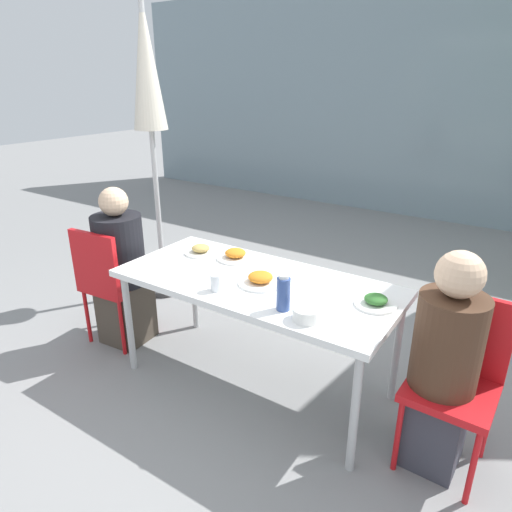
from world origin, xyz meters
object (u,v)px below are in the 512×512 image
object	(u,v)px
person_left	(122,272)
drinking_cup	(216,282)
chair_left	(109,278)
bottle	(283,293)
salad_bowl	(307,314)
person_right	(443,369)
chair_right	(457,369)
closed_umbrella	(148,88)

from	to	relation	value
person_left	drinking_cup	bearing A→B (deg)	-13.44
chair_left	bottle	xyz separation A→B (m)	(1.45, -0.06, 0.30)
chair_left	salad_bowl	distance (m)	1.62
chair_left	bottle	size ratio (longest dim) A/B	4.57
person_right	chair_right	bearing A→B (deg)	-122.02
chair_right	person_right	size ratio (longest dim) A/B	0.77
person_left	chair_left	bearing A→B (deg)	-122.02
person_left	drinking_cup	size ratio (longest dim) A/B	12.04
closed_umbrella	person_left	bearing A→B (deg)	-63.92
person_left	chair_right	xyz separation A→B (m)	(2.23, 0.13, -0.02)
chair_right	drinking_cup	size ratio (longest dim) A/B	9.18
person_left	closed_umbrella	world-z (taller)	closed_umbrella
closed_umbrella	drinking_cup	xyz separation A→B (m)	(1.35, -0.91, -0.98)
person_left	salad_bowl	distance (m)	1.58
person_left	closed_umbrella	size ratio (longest dim) A/B	0.47
person_left	bottle	bearing A→B (deg)	-10.32
chair_right	drinking_cup	xyz separation A→B (m)	(-1.25, -0.28, 0.25)
chair_right	salad_bowl	world-z (taller)	chair_right
person_right	closed_umbrella	size ratio (longest dim) A/B	0.47
chair_right	bottle	world-z (taller)	bottle
closed_umbrella	drinking_cup	bearing A→B (deg)	-33.99
drinking_cup	salad_bowl	world-z (taller)	drinking_cup
chair_left	drinking_cup	bearing A→B (deg)	-8.45
closed_umbrella	bottle	distance (m)	2.20
chair_left	salad_bowl	bearing A→B (deg)	-7.67
drinking_cup	person_left	bearing A→B (deg)	171.04
person_left	drinking_cup	world-z (taller)	person_left
drinking_cup	person_right	bearing A→B (deg)	9.63
person_left	salad_bowl	xyz separation A→B (m)	(1.55, -0.17, 0.21)
chair_right	bottle	size ratio (longest dim) A/B	4.57
closed_umbrella	salad_bowl	bearing A→B (deg)	-25.76
chair_left	closed_umbrella	distance (m)	1.53
person_right	drinking_cup	world-z (taller)	person_right
chair_left	person_left	distance (m)	0.10
chair_left	bottle	bearing A→B (deg)	-6.85
chair_right	person_right	distance (m)	0.10
chair_right	drinking_cup	bearing A→B (deg)	14.67
person_left	salad_bowl	bearing A→B (deg)	-10.82
person_right	closed_umbrella	bearing A→B (deg)	-13.59
person_right	bottle	xyz separation A→B (m)	(-0.77, -0.19, 0.27)
closed_umbrella	salad_bowl	size ratio (longest dim) A/B	17.13
chair_right	person_right	xyz separation A→B (m)	(-0.05, -0.08, 0.03)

